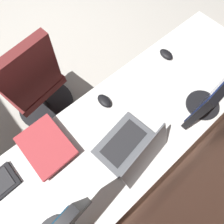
# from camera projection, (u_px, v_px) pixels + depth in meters

# --- Properties ---
(floor_plane) EXTENTS (5.45, 5.45, 0.00)m
(floor_plane) POSITION_uv_depth(u_px,v_px,m) (28.00, 33.00, 2.30)
(floor_plane) COLOR #B2ADA3
(desk) EXTENTS (2.33, 0.65, 0.73)m
(desk) POSITION_uv_depth(u_px,v_px,m) (117.00, 136.00, 1.07)
(desk) COLOR white
(desk) RESTS_ON ground
(drawer_pedestal) EXTENTS (0.40, 0.51, 0.69)m
(drawer_pedestal) POSITION_uv_depth(u_px,v_px,m) (78.00, 186.00, 1.26)
(drawer_pedestal) COLOR white
(drawer_pedestal) RESTS_ON ground
(monitor_primary) EXTENTS (0.52, 0.20, 0.40)m
(monitor_primary) POSITION_uv_depth(u_px,v_px,m) (223.00, 85.00, 0.87)
(monitor_primary) COLOR black
(monitor_primary) RESTS_ON desk
(laptop_leftmost) EXTENTS (0.35, 0.32, 0.20)m
(laptop_leftmost) POSITION_uv_depth(u_px,v_px,m) (132.00, 148.00, 0.93)
(laptop_leftmost) COLOR #595B60
(laptop_leftmost) RESTS_ON desk
(mouse_main) EXTENTS (0.06, 0.10, 0.03)m
(mouse_main) POSITION_uv_depth(u_px,v_px,m) (166.00, 54.00, 1.22)
(mouse_main) COLOR black
(mouse_main) RESTS_ON desk
(mouse_spare) EXTENTS (0.06, 0.10, 0.03)m
(mouse_spare) POSITION_uv_depth(u_px,v_px,m) (104.00, 101.00, 1.08)
(mouse_spare) COLOR black
(mouse_spare) RESTS_ON desk
(book_stack_near) EXTENTS (0.22, 0.30, 0.05)m
(book_stack_near) POSITION_uv_depth(u_px,v_px,m) (47.00, 145.00, 0.96)
(book_stack_near) COLOR black
(book_stack_near) RESTS_ON desk
(office_chair) EXTENTS (0.56, 0.58, 0.97)m
(office_chair) POSITION_uv_depth(u_px,v_px,m) (35.00, 87.00, 1.45)
(office_chair) COLOR maroon
(office_chair) RESTS_ON ground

